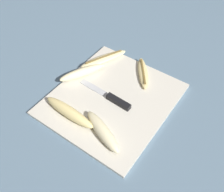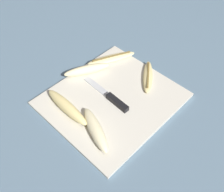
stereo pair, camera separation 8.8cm
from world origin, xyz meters
The scene contains 8 objects.
ground_plane centered at (0.00, 0.00, 0.00)m, with size 4.00×4.00×0.00m, color slate.
cutting_board centered at (0.00, 0.00, 0.01)m, with size 0.42×0.38×0.01m.
knife centered at (-0.01, -0.01, 0.02)m, with size 0.03×0.21×0.02m.
banana_cream_curved centered at (0.02, 0.15, 0.03)m, with size 0.17×0.11×0.03m.
banana_spotted_left centered at (0.16, -0.03, 0.02)m, with size 0.15×0.13×0.02m.
banana_pale_long centered at (-0.14, -0.06, 0.03)m, with size 0.10×0.17×0.03m.
banana_golden_short centered at (-0.14, 0.07, 0.03)m, with size 0.04×0.20×0.04m.
banana_soft_right centered at (0.14, 0.14, 0.02)m, with size 0.19×0.12×0.02m.
Camera 2 is at (-0.42, -0.41, 0.69)m, focal length 42.00 mm.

